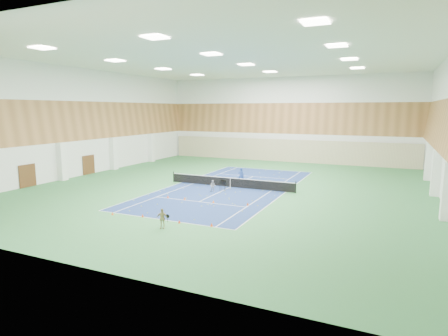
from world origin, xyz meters
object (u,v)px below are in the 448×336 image
(coach, at_px, (241,176))
(ball_cart, at_px, (223,185))
(tennis_net, at_px, (230,182))
(child_court, at_px, (213,186))
(child_apron, at_px, (162,218))

(coach, xyz_separation_m, ball_cart, (-0.36, -3.66, -0.34))
(ball_cart, bearing_deg, coach, 73.56)
(coach, bearing_deg, tennis_net, 59.35)
(coach, relative_size, child_court, 1.48)
(coach, xyz_separation_m, child_apron, (0.88, -15.58, -0.16))
(coach, xyz_separation_m, child_court, (-0.85, -4.73, -0.26))
(child_court, bearing_deg, coach, 60.97)
(tennis_net, distance_m, child_court, 2.63)
(child_apron, height_order, ball_cart, child_apron)
(tennis_net, height_order, ball_cart, tennis_net)
(tennis_net, xyz_separation_m, coach, (0.24, 2.17, 0.26))
(tennis_net, height_order, coach, coach)
(child_apron, relative_size, ball_cart, 1.39)
(child_apron, bearing_deg, tennis_net, 77.05)
(ball_cart, bearing_deg, child_court, -126.01)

